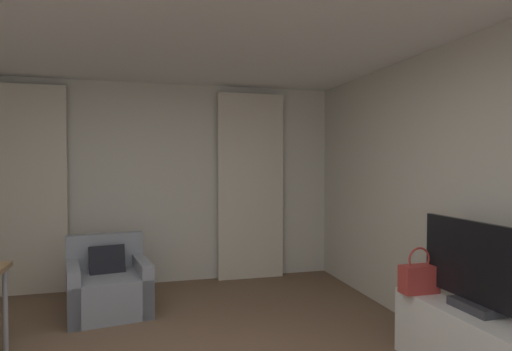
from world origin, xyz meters
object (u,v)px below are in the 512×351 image
(tv_console, at_px, (472,346))
(handbag_primary, at_px, (419,278))
(armchair, at_px, (108,287))
(tv_flatscreen, at_px, (477,269))

(tv_console, bearing_deg, handbag_primary, 106.62)
(armchair, bearing_deg, handbag_primary, -34.97)
(tv_console, relative_size, tv_flatscreen, 1.18)
(tv_console, bearing_deg, tv_flatscreen, -90.00)
(tv_console, distance_m, tv_flatscreen, 0.56)
(tv_console, height_order, tv_flatscreen, tv_flatscreen)
(armchair, relative_size, tv_console, 0.76)
(handbag_primary, bearing_deg, tv_flatscreen, -74.42)
(armchair, xyz_separation_m, tv_flatscreen, (2.62, -2.21, 0.55))
(handbag_primary, bearing_deg, armchair, 145.03)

